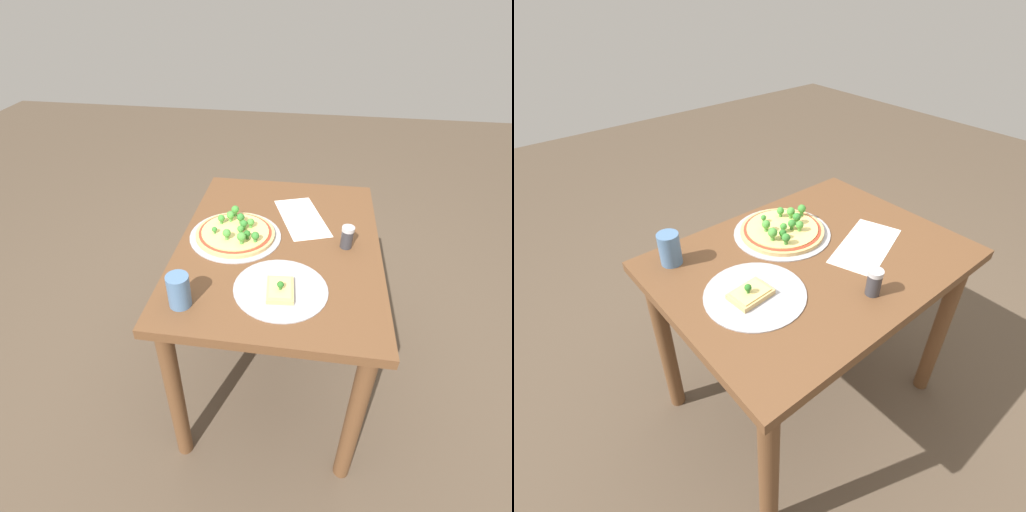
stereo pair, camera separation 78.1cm
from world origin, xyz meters
The scene contains 7 objects.
ground_plane centered at (0.00, 0.00, 0.00)m, with size 8.00×8.00×0.00m, color brown.
dining_table centered at (0.00, 0.00, 0.63)m, with size 1.01×0.75×0.75m.
pizza_tray_whole centered at (0.02, 0.17, 0.77)m, with size 0.35×0.35×0.07m.
pizza_tray_slice centered at (-0.27, -0.03, 0.76)m, with size 0.31×0.31×0.05m.
drinking_cup centered at (-0.38, 0.27, 0.81)m, with size 0.07×0.07×0.11m, color #4C7099.
condiment_shaker centered at (0.01, -0.25, 0.80)m, with size 0.05×0.05×0.09m.
paper_menu centered at (0.19, -0.07, 0.75)m, with size 0.32×0.16×0.00m, color white.
Camera 1 is at (-1.23, -0.10, 1.61)m, focal length 28.00 mm.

